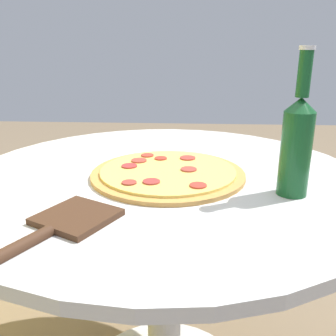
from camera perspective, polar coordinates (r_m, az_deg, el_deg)
The scene contains 4 objects.
table at distance 1.00m, azimuth -0.65°, elevation -10.24°, with size 1.00×1.00×0.71m.
pizza at distance 0.91m, azimuth -0.03°, elevation -0.73°, with size 0.37×0.37×0.02m.
beer_bottle at distance 0.81m, azimuth 19.03°, elevation 3.78°, with size 0.06×0.06×0.30m.
pizza_paddle at distance 0.69m, azimuth -15.32°, elevation -8.02°, with size 0.25×0.18×0.02m.
Camera 1 is at (-0.87, -0.06, 1.01)m, focal length 40.00 mm.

